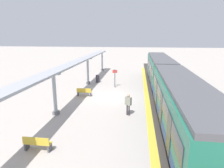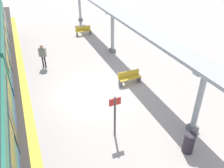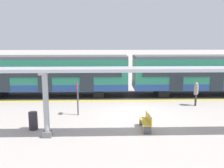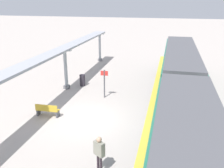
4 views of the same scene
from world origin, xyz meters
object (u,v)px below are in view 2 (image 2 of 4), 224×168
at_px(canopy_pillar_third, 113,32).
at_px(bench_mid_platform, 129,77).
at_px(passenger_waiting_near_edge, 43,53).
at_px(platform_info_sign, 115,113).
at_px(bench_near_end, 83,31).
at_px(canopy_pillar_fourth, 80,6).
at_px(trash_bin, 189,143).
at_px(canopy_pillar_second, 199,102).

height_order(canopy_pillar_third, bench_mid_platform, canopy_pillar_third).
bearing_deg(passenger_waiting_near_edge, platform_info_sign, -76.38).
xyz_separation_m(bench_near_end, passenger_waiting_near_edge, (-4.63, -5.59, 0.65)).
height_order(canopy_pillar_fourth, bench_mid_platform, canopy_pillar_fourth).
bearing_deg(passenger_waiting_near_edge, canopy_pillar_third, 6.09).
relative_size(trash_bin, platform_info_sign, 0.45).
relative_size(canopy_pillar_second, platform_info_sign, 1.53).
distance_m(canopy_pillar_third, canopy_pillar_fourth, 9.82).
height_order(bench_near_end, bench_mid_platform, same).
height_order(canopy_pillar_second, platform_info_sign, canopy_pillar_second).
bearing_deg(canopy_pillar_third, passenger_waiting_near_edge, -173.91).
bearing_deg(canopy_pillar_fourth, passenger_waiting_near_edge, -118.64).
distance_m(canopy_pillar_second, canopy_pillar_third, 10.30).
relative_size(bench_near_end, passenger_waiting_near_edge, 0.86).
height_order(trash_bin, passenger_waiting_near_edge, passenger_waiting_near_edge).
xyz_separation_m(canopy_pillar_third, bench_mid_platform, (-0.91, -5.08, -1.27)).
distance_m(canopy_pillar_third, bench_mid_platform, 5.31).
distance_m(canopy_pillar_third, bench_near_end, 5.25).
xyz_separation_m(canopy_pillar_second, passenger_waiting_near_edge, (-5.70, 9.69, -0.62)).
xyz_separation_m(bench_near_end, bench_mid_platform, (0.16, -10.06, 0.00)).
distance_m(bench_mid_platform, platform_info_sign, 4.94).
bearing_deg(passenger_waiting_near_edge, canopy_pillar_fourth, 61.36).
relative_size(canopy_pillar_second, bench_mid_platform, 2.23).
height_order(canopy_pillar_second, bench_near_end, canopy_pillar_second).
relative_size(bench_mid_platform, passenger_waiting_near_edge, 0.86).
bearing_deg(bench_mid_platform, canopy_pillar_second, -80.12).
bearing_deg(bench_near_end, trash_bin, -89.98).
xyz_separation_m(bench_near_end, trash_bin, (0.01, -16.28, 0.06)).
bearing_deg(platform_info_sign, passenger_waiting_near_edge, 103.62).
bearing_deg(platform_info_sign, canopy_pillar_fourth, 79.12).
distance_m(canopy_pillar_third, platform_info_sign, 9.81).
xyz_separation_m(canopy_pillar_second, canopy_pillar_fourth, (0.00, 20.13, 0.00)).
bearing_deg(passenger_waiting_near_edge, bench_mid_platform, -43.04).
relative_size(bench_near_end, bench_mid_platform, 0.99).
bearing_deg(bench_near_end, canopy_pillar_third, -77.88).
distance_m(canopy_pillar_second, platform_info_sign, 3.85).
bearing_deg(trash_bin, passenger_waiting_near_edge, 113.44).
height_order(canopy_pillar_third, trash_bin, canopy_pillar_third).
bearing_deg(canopy_pillar_second, canopy_pillar_fourth, 90.00).
height_order(trash_bin, platform_info_sign, platform_info_sign).
bearing_deg(canopy_pillar_fourth, platform_info_sign, -100.88).
distance_m(canopy_pillar_second, bench_near_end, 15.37).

